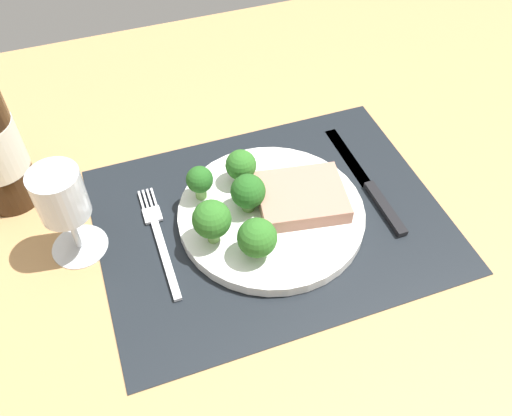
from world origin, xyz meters
TOP-DOWN VIEW (x-y plane):
  - ground_plane at (0.00, 0.00)cm, footprint 140.00×110.00cm
  - placemat at (0.00, 0.00)cm, footprint 46.35×35.81cm
  - plate at (0.00, 0.00)cm, footprint 25.21×25.21cm
  - steak at (4.30, -0.26)cm, footprint 13.04×11.38cm
  - broccoli_near_steak at (-2.78, 1.43)cm, footprint 4.65×4.65cm
  - broccoli_center at (-4.25, -6.19)cm, footprint 4.96×4.96cm
  - broccoli_front_edge at (-8.72, -2.11)cm, footprint 4.92×4.92cm
  - broccoli_near_fork at (-8.15, 5.60)cm, footprint 3.65×3.65cm
  - broccoli_back_left at (-2.04, 6.56)cm, footprint 4.28×4.28cm
  - fork at (-15.17, 1.42)cm, footprint 2.40×19.20cm
  - knife at (15.35, 0.53)cm, footprint 1.80×23.00cm
  - wine_glass at (-25.24, 4.02)cm, footprint 7.26×7.26cm

SIDE VIEW (x-z plane):
  - ground_plane at x=0.00cm, z-range -3.00..0.00cm
  - placemat at x=0.00cm, z-range 0.00..0.30cm
  - fork at x=-15.17cm, z-range 0.30..0.80cm
  - knife at x=15.35cm, z-range 0.20..1.00cm
  - plate at x=0.00cm, z-range 0.30..1.90cm
  - steak at x=4.30cm, z-range 1.90..4.10cm
  - broccoli_back_left at x=-2.04cm, z-range 2.32..7.61cm
  - broccoli_near_fork at x=-8.15cm, z-range 2.47..7.64cm
  - broccoli_near_steak at x=-2.78cm, z-range 2.29..7.93cm
  - broccoli_center at x=-4.25cm, z-range 2.27..8.07cm
  - broccoli_front_edge at x=-8.72cm, z-range 2.57..9.06cm
  - wine_glass at x=-25.24cm, z-range 2.33..15.76cm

